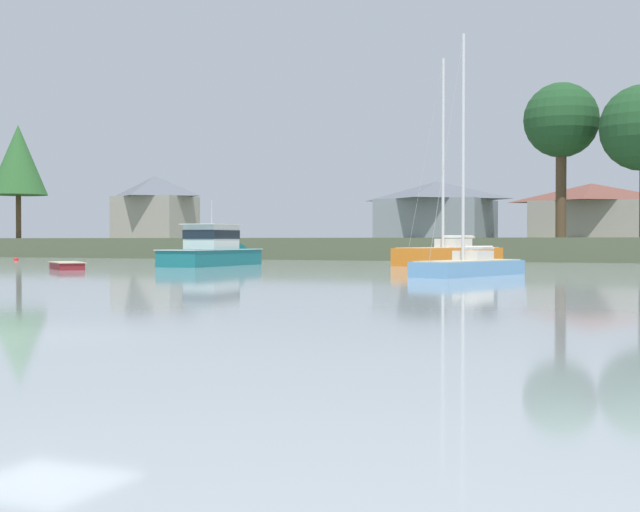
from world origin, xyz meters
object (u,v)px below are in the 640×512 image
at_px(cruiser_teal, 219,256).
at_px(dinghy_maroon, 67,267).
at_px(sailboat_skyblue, 469,271).
at_px(mooring_buoy_red, 16,259).
at_px(sailboat_orange, 449,260).

xyz_separation_m(cruiser_teal, dinghy_maroon, (-3.30, -10.72, -0.47)).
relative_size(sailboat_skyblue, cruiser_teal, 1.11).
height_order(sailboat_skyblue, cruiser_teal, sailboat_skyblue).
relative_size(cruiser_teal, mooring_buoy_red, 24.07).
xyz_separation_m(sailboat_skyblue, mooring_buoy_red, (-41.81, 16.97, -0.16)).
bearing_deg(sailboat_skyblue, mooring_buoy_red, 157.91).
bearing_deg(mooring_buoy_red, cruiser_teal, -16.23).
bearing_deg(sailboat_orange, sailboat_skyblue, -71.22).
bearing_deg(dinghy_maroon, mooring_buoy_red, 138.24).
bearing_deg(cruiser_teal, sailboat_skyblue, -28.46).
xyz_separation_m(cruiser_teal, sailboat_orange, (13.23, 6.94, -0.32)).
relative_size(cruiser_teal, dinghy_maroon, 2.86).
distance_m(sailboat_skyblue, cruiser_teal, 21.75).
height_order(sailboat_skyblue, sailboat_orange, sailboat_orange).
relative_size(sailboat_skyblue, mooring_buoy_red, 26.72).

